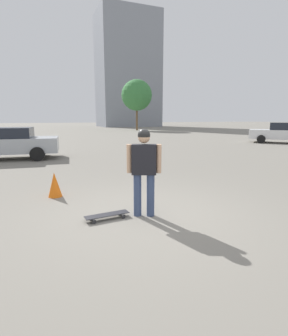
# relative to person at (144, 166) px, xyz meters

# --- Properties ---
(ground_plane) EXTENTS (220.00, 220.00, 0.00)m
(ground_plane) POSITION_rel_person_xyz_m (0.00, 0.00, -0.97)
(ground_plane) COLOR gray
(person) EXTENTS (0.60, 0.36, 1.65)m
(person) POSITION_rel_person_xyz_m (0.00, 0.00, 0.00)
(person) COLOR #38476B
(person) RESTS_ON ground_plane
(skateboard) EXTENTS (0.84, 0.32, 0.09)m
(skateboard) POSITION_rel_person_xyz_m (-0.70, 0.09, -0.90)
(skateboard) COLOR #232328
(skateboard) RESTS_ON ground_plane
(car_parked_near) EXTENTS (4.63, 2.43, 1.42)m
(car_parked_near) POSITION_rel_person_xyz_m (-3.16, 8.84, -0.23)
(car_parked_near) COLOR #ADB2B7
(car_parked_near) RESTS_ON ground_plane
(car_parked_far) EXTENTS (4.51, 4.70, 1.52)m
(car_parked_far) POSITION_rel_person_xyz_m (15.23, 10.02, -0.20)
(car_parked_far) COLOR silver
(car_parked_far) RESTS_ON ground_plane
(building_block_distant) EXTENTS (12.65, 9.86, 23.94)m
(building_block_distant) POSITION_rel_person_xyz_m (17.22, 53.23, 11.00)
(building_block_distant) COLOR gray
(building_block_distant) RESTS_ON ground_plane
(tree_distant) EXTENTS (4.62, 4.62, 7.57)m
(tree_distant) POSITION_rel_person_xyz_m (12.32, 33.97, 4.28)
(tree_distant) COLOR brown
(tree_distant) RESTS_ON ground_plane
(traffic_cone) EXTENTS (0.32, 0.32, 0.58)m
(traffic_cone) POSITION_rel_person_xyz_m (-1.51, 1.93, -0.68)
(traffic_cone) COLOR orange
(traffic_cone) RESTS_ON ground_plane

